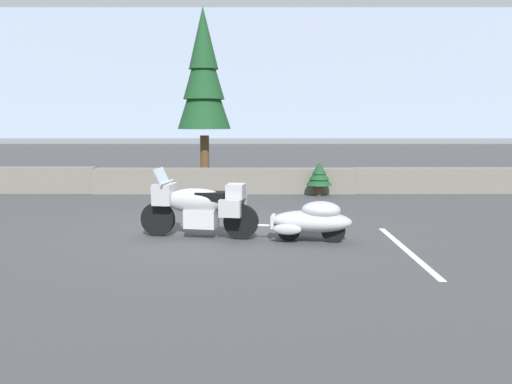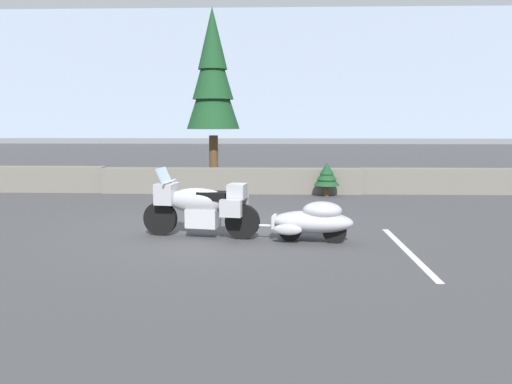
% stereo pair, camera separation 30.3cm
% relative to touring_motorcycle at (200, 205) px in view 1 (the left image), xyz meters
% --- Properties ---
extents(ground_plane, '(80.00, 80.00, 0.00)m').
position_rel_touring_motorcycle_xyz_m(ground_plane, '(0.11, 0.50, -0.62)').
color(ground_plane, '#424244').
extents(stone_guard_wall, '(24.00, 0.65, 0.80)m').
position_rel_touring_motorcycle_xyz_m(stone_guard_wall, '(-0.09, 6.18, -0.23)').
color(stone_guard_wall, slate).
rests_on(stone_guard_wall, ground).
extents(distant_ridgeline, '(240.00, 80.00, 16.00)m').
position_rel_touring_motorcycle_xyz_m(distant_ridgeline, '(0.11, 96.18, 7.38)').
color(distant_ridgeline, '#99A8BF').
rests_on(distant_ridgeline, ground).
extents(touring_motorcycle, '(2.30, 0.97, 1.33)m').
position_rel_touring_motorcycle_xyz_m(touring_motorcycle, '(0.00, 0.00, 0.00)').
color(touring_motorcycle, black).
rests_on(touring_motorcycle, ground).
extents(car_shaped_trailer, '(2.23, 0.95, 0.76)m').
position_rel_touring_motorcycle_xyz_m(car_shaped_trailer, '(2.14, -0.36, -0.21)').
color(car_shaped_trailer, black).
rests_on(car_shaped_trailer, ground).
extents(pine_tree_tall, '(1.79, 1.79, 5.99)m').
position_rel_touring_motorcycle_xyz_m(pine_tree_tall, '(-0.65, 7.95, 3.13)').
color(pine_tree_tall, brown).
rests_on(pine_tree_tall, ground).
extents(pine_sapling_near, '(0.77, 0.77, 1.01)m').
position_rel_touring_motorcycle_xyz_m(pine_sapling_near, '(2.98, 5.54, 0.01)').
color(pine_sapling_near, brown).
rests_on(pine_sapling_near, ground).
extents(parking_stripe_marker, '(0.12, 3.60, 0.01)m').
position_rel_touring_motorcycle_xyz_m(parking_stripe_marker, '(3.72, -1.00, -0.62)').
color(parking_stripe_marker, silver).
rests_on(parking_stripe_marker, ground).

